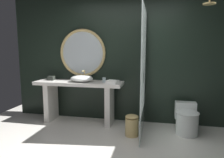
{
  "coord_description": "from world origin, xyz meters",
  "views": [
    {
      "loc": [
        0.65,
        -2.29,
        1.49
      ],
      "look_at": [
        -0.04,
        0.93,
        1.01
      ],
      "focal_mm": 32.92,
      "sensor_mm": 36.0,
      "label": 1
    }
  ],
  "objects_px": {
    "round_wall_mirror": "(82,53)",
    "toilet": "(187,120)",
    "tumbler_cup": "(104,80)",
    "rain_shower_head": "(209,2)",
    "vessel_sink": "(82,79)",
    "tissue_box": "(51,78)",
    "folded_hand_towel": "(113,82)",
    "waste_bin": "(132,125)"
  },
  "relations": [
    {
      "from": "vessel_sink",
      "to": "rain_shower_head",
      "type": "height_order",
      "value": "rain_shower_head"
    },
    {
      "from": "tissue_box",
      "to": "folded_hand_towel",
      "type": "xyz_separation_m",
      "value": [
        1.35,
        -0.19,
        -0.01
      ]
    },
    {
      "from": "tissue_box",
      "to": "folded_hand_towel",
      "type": "height_order",
      "value": "tissue_box"
    },
    {
      "from": "folded_hand_towel",
      "to": "waste_bin",
      "type": "bearing_deg",
      "value": -37.07
    },
    {
      "from": "tumbler_cup",
      "to": "tissue_box",
      "type": "bearing_deg",
      "value": 177.76
    },
    {
      "from": "vessel_sink",
      "to": "waste_bin",
      "type": "height_order",
      "value": "vessel_sink"
    },
    {
      "from": "tumbler_cup",
      "to": "toilet",
      "type": "bearing_deg",
      "value": -4.75
    },
    {
      "from": "round_wall_mirror",
      "to": "toilet",
      "type": "xyz_separation_m",
      "value": [
        2.07,
        -0.38,
        -1.17
      ]
    },
    {
      "from": "waste_bin",
      "to": "tissue_box",
      "type": "bearing_deg",
      "value": 164.1
    },
    {
      "from": "tissue_box",
      "to": "waste_bin",
      "type": "bearing_deg",
      "value": -15.9
    },
    {
      "from": "tumbler_cup",
      "to": "round_wall_mirror",
      "type": "bearing_deg",
      "value": 154.62
    },
    {
      "from": "toilet",
      "to": "round_wall_mirror",
      "type": "bearing_deg",
      "value": 169.68
    },
    {
      "from": "round_wall_mirror",
      "to": "folded_hand_towel",
      "type": "bearing_deg",
      "value": -28.77
    },
    {
      "from": "round_wall_mirror",
      "to": "tissue_box",
      "type": "bearing_deg",
      "value": -162.02
    },
    {
      "from": "round_wall_mirror",
      "to": "vessel_sink",
      "type": "bearing_deg",
      "value": -75.5
    },
    {
      "from": "round_wall_mirror",
      "to": "rain_shower_head",
      "type": "bearing_deg",
      "value": -9.55
    },
    {
      "from": "round_wall_mirror",
      "to": "toilet",
      "type": "bearing_deg",
      "value": -10.32
    },
    {
      "from": "vessel_sink",
      "to": "waste_bin",
      "type": "distance_m",
      "value": 1.36
    },
    {
      "from": "round_wall_mirror",
      "to": "toilet",
      "type": "distance_m",
      "value": 2.41
    },
    {
      "from": "vessel_sink",
      "to": "rain_shower_head",
      "type": "bearing_deg",
      "value": -3.05
    },
    {
      "from": "tissue_box",
      "to": "folded_hand_towel",
      "type": "bearing_deg",
      "value": -8.18
    },
    {
      "from": "rain_shower_head",
      "to": "toilet",
      "type": "distance_m",
      "value": 2.01
    },
    {
      "from": "vessel_sink",
      "to": "tissue_box",
      "type": "distance_m",
      "value": 0.7
    },
    {
      "from": "vessel_sink",
      "to": "folded_hand_towel",
      "type": "xyz_separation_m",
      "value": [
        0.66,
        -0.13,
        -0.03
      ]
    },
    {
      "from": "vessel_sink",
      "to": "folded_hand_towel",
      "type": "height_order",
      "value": "vessel_sink"
    },
    {
      "from": "tumbler_cup",
      "to": "toilet",
      "type": "distance_m",
      "value": 1.69
    },
    {
      "from": "tumbler_cup",
      "to": "round_wall_mirror",
      "type": "distance_m",
      "value": 0.78
    },
    {
      "from": "toilet",
      "to": "waste_bin",
      "type": "xyz_separation_m",
      "value": [
        -0.94,
        -0.33,
        -0.05
      ]
    },
    {
      "from": "tumbler_cup",
      "to": "tissue_box",
      "type": "distance_m",
      "value": 1.15
    },
    {
      "from": "waste_bin",
      "to": "folded_hand_towel",
      "type": "bearing_deg",
      "value": 142.93
    },
    {
      "from": "folded_hand_towel",
      "to": "vessel_sink",
      "type": "bearing_deg",
      "value": 168.96
    },
    {
      "from": "tissue_box",
      "to": "toilet",
      "type": "height_order",
      "value": "tissue_box"
    },
    {
      "from": "vessel_sink",
      "to": "toilet",
      "type": "height_order",
      "value": "vessel_sink"
    },
    {
      "from": "tissue_box",
      "to": "round_wall_mirror",
      "type": "bearing_deg",
      "value": 17.98
    },
    {
      "from": "tumbler_cup",
      "to": "waste_bin",
      "type": "distance_m",
      "value": 1.04
    },
    {
      "from": "tumbler_cup",
      "to": "tissue_box",
      "type": "xyz_separation_m",
      "value": [
        -1.15,
        0.05,
        -0.01
      ]
    },
    {
      "from": "rain_shower_head",
      "to": "waste_bin",
      "type": "bearing_deg",
      "value": -165.21
    },
    {
      "from": "tumbler_cup",
      "to": "toilet",
      "type": "height_order",
      "value": "tumbler_cup"
    },
    {
      "from": "tumbler_cup",
      "to": "rain_shower_head",
      "type": "distance_m",
      "value": 2.25
    },
    {
      "from": "folded_hand_towel",
      "to": "toilet",
      "type": "bearing_deg",
      "value": 0.89
    },
    {
      "from": "vessel_sink",
      "to": "tumbler_cup",
      "type": "height_order",
      "value": "vessel_sink"
    },
    {
      "from": "vessel_sink",
      "to": "toilet",
      "type": "xyz_separation_m",
      "value": [
        2.0,
        -0.11,
        -0.67
      ]
    }
  ]
}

